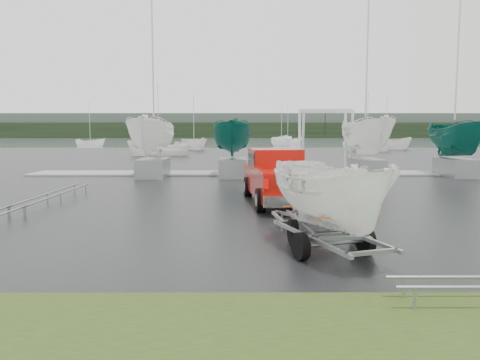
# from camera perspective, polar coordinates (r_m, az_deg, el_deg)

# --- Properties ---
(ground_plane) EXTENTS (120.00, 120.00, 0.00)m
(ground_plane) POSITION_cam_1_polar(r_m,az_deg,el_deg) (17.04, 6.34, -3.30)
(ground_plane) COLOR black
(ground_plane) RESTS_ON ground
(lake) EXTENTS (300.00, 300.00, 0.00)m
(lake) POSITION_cam_1_polar(r_m,az_deg,el_deg) (116.75, 0.85, 4.65)
(lake) COLOR slate
(lake) RESTS_ON ground
(grass_verge) EXTENTS (40.00, 40.00, 0.00)m
(grass_verge) POSITION_cam_1_polar(r_m,az_deg,el_deg) (6.61, 17.64, -18.76)
(grass_verge) COLOR #243414
(grass_verge) RESTS_ON ground
(dock) EXTENTS (30.00, 3.00, 0.12)m
(dock) POSITION_cam_1_polar(r_m,az_deg,el_deg) (29.89, 3.56, 0.82)
(dock) COLOR gray
(dock) RESTS_ON ground
(treeline) EXTENTS (300.00, 8.00, 6.00)m
(treeline) POSITION_cam_1_polar(r_m,az_deg,el_deg) (186.72, 0.49, 6.08)
(treeline) COLOR black
(treeline) RESTS_ON ground
(far_hill) EXTENTS (300.00, 6.00, 10.00)m
(far_hill) POSITION_cam_1_polar(r_m,az_deg,el_deg) (194.73, 0.47, 6.66)
(far_hill) COLOR #4C5651
(far_hill) RESTS_ON ground
(pickup_truck) EXTENTS (2.68, 6.27, 2.03)m
(pickup_truck) POSITION_cam_1_polar(r_m,az_deg,el_deg) (18.14, 4.63, 0.66)
(pickup_truck) COLOR #9F0F08
(pickup_truck) RESTS_ON ground
(trailer_hitched) EXTENTS (1.83, 3.69, 4.56)m
(trailer_hitched) POSITION_cam_1_polar(r_m,az_deg,el_deg) (11.65, 10.27, 4.64)
(trailer_hitched) COLOR gray
(trailer_hitched) RESTS_ON ground
(trailer_parked) EXTENTS (2.27, 3.79, 4.78)m
(trailer_parked) POSITION_cam_1_polar(r_m,az_deg,el_deg) (10.36, 11.09, 5.09)
(trailer_parked) COLOR gray
(trailer_parked) RESTS_ON ground
(boat_hoist) EXTENTS (3.30, 2.18, 4.12)m
(boat_hoist) POSITION_cam_1_polar(r_m,az_deg,el_deg) (30.20, 10.31, 5.77)
(boat_hoist) COLOR silver
(boat_hoist) RESTS_ON ground
(keelboat_0) EXTENTS (2.43, 3.20, 10.60)m
(keelboat_0) POSITION_cam_1_polar(r_m,az_deg,el_deg) (28.20, -10.66, 8.16)
(keelboat_0) COLOR gray
(keelboat_0) RESTS_ON ground
(keelboat_1) EXTENTS (2.25, 3.20, 7.08)m
(keelboat_1) POSITION_cam_1_polar(r_m,az_deg,el_deg) (27.92, -0.88, 7.65)
(keelboat_1) COLOR gray
(keelboat_1) RESTS_ON ground
(keelboat_2) EXTENTS (2.42, 3.20, 10.59)m
(keelboat_2) POSITION_cam_1_polar(r_m,az_deg,el_deg) (28.74, 15.32, 7.98)
(keelboat_2) COLOR gray
(keelboat_2) RESTS_ON ground
(keelboat_3) EXTENTS (2.26, 3.20, 10.42)m
(keelboat_3) POSITION_cam_1_polar(r_m,az_deg,el_deg) (30.92, 25.10, 6.96)
(keelboat_3) COLOR gray
(keelboat_3) RESTS_ON ground
(mast_rack_0) EXTENTS (0.56, 6.50, 0.06)m
(mast_rack_0) POSITION_cam_1_polar(r_m,az_deg,el_deg) (19.22, -21.76, -1.58)
(mast_rack_0) COLOR gray
(mast_rack_0) RESTS_ON ground
(moored_boat_0) EXTENTS (3.01, 2.95, 11.43)m
(moored_boat_0) POSITION_cam_1_polar(r_m,az_deg,el_deg) (52.69, -9.86, 2.93)
(moored_boat_0) COLOR white
(moored_boat_0) RESTS_ON ground
(moored_boat_1) EXTENTS (3.62, 3.66, 11.60)m
(moored_boat_1) POSITION_cam_1_polar(r_m,az_deg,el_deg) (69.10, -5.63, 3.70)
(moored_boat_1) COLOR white
(moored_boat_1) RESTS_ON ground
(moored_boat_2) EXTENTS (3.08, 3.03, 11.29)m
(moored_boat_2) POSITION_cam_1_polar(r_m,az_deg,el_deg) (65.62, 15.19, 3.40)
(moored_boat_2) COLOR white
(moored_boat_2) RESTS_ON ground
(moored_boat_3) EXTENTS (3.45, 3.40, 11.66)m
(moored_boat_3) POSITION_cam_1_polar(r_m,az_deg,el_deg) (73.57, 17.33, 3.60)
(moored_boat_3) COLOR white
(moored_boat_3) RESTS_ON ground
(moored_boat_4) EXTENTS (2.57, 2.52, 10.90)m
(moored_boat_4) POSITION_cam_1_polar(r_m,az_deg,el_deg) (89.48, -17.76, 3.96)
(moored_boat_4) COLOR white
(moored_boat_4) RESTS_ON ground
(moored_boat_5) EXTENTS (3.89, 3.93, 11.92)m
(moored_boat_5) POSITION_cam_1_polar(r_m,az_deg,el_deg) (87.57, 5.06, 4.18)
(moored_boat_5) COLOR white
(moored_boat_5) RESTS_ON ground
(moored_boat_6) EXTENTS (3.08, 3.05, 11.03)m
(moored_boat_6) POSITION_cam_1_polar(r_m,az_deg,el_deg) (95.51, 5.83, 4.33)
(moored_boat_6) COLOR white
(moored_boat_6) RESTS_ON ground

